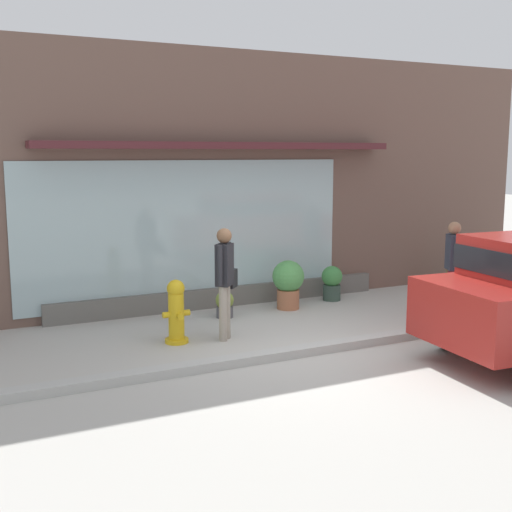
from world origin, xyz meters
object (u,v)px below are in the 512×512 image
at_px(potted_plant_low_front, 455,261).
at_px(potted_plant_window_right, 225,304).
at_px(pedestrian_passerby, 453,261).
at_px(potted_plant_near_hydrant, 332,282).
at_px(potted_plant_window_left, 288,282).
at_px(fire_hydrant, 176,311).
at_px(pedestrian_with_handbag, 225,275).

xyz_separation_m(potted_plant_low_front, potted_plant_window_right, (-5.14, -0.01, -0.37)).
bearing_deg(pedestrian_passerby, potted_plant_near_hydrant, 59.41).
xyz_separation_m(potted_plant_window_left, potted_plant_near_hydrant, (1.08, 0.23, -0.14)).
relative_size(potted_plant_window_left, potted_plant_low_front, 0.70).
height_order(potted_plant_near_hydrant, potted_plant_window_right, potted_plant_near_hydrant).
xyz_separation_m(fire_hydrant, pedestrian_with_handbag, (0.72, -0.15, 0.50)).
distance_m(pedestrian_with_handbag, potted_plant_window_left, 2.26).
distance_m(pedestrian_passerby, potted_plant_low_front, 2.25).
distance_m(pedestrian_passerby, potted_plant_window_left, 2.87).
distance_m(fire_hydrant, potted_plant_near_hydrant, 3.84).
bearing_deg(pedestrian_with_handbag, potted_plant_near_hydrant, -18.98).
bearing_deg(potted_plant_window_right, potted_plant_low_front, 0.12).
height_order(pedestrian_with_handbag, potted_plant_near_hydrant, pedestrian_with_handbag).
height_order(pedestrian_with_handbag, pedestrian_passerby, pedestrian_with_handbag).
xyz_separation_m(potted_plant_window_left, potted_plant_low_front, (3.86, -0.06, 0.10)).
relative_size(potted_plant_window_left, potted_plant_window_right, 1.93).
bearing_deg(fire_hydrant, pedestrian_with_handbag, -11.78).
distance_m(pedestrian_with_handbag, potted_plant_window_right, 1.51).
bearing_deg(pedestrian_passerby, potted_plant_window_left, 80.67).
distance_m(fire_hydrant, pedestrian_passerby, 4.87).
height_order(pedestrian_passerby, potted_plant_low_front, pedestrian_passerby).
distance_m(potted_plant_window_left, potted_plant_low_front, 3.86).
distance_m(potted_plant_low_front, potted_plant_window_right, 5.15).
bearing_deg(potted_plant_window_left, potted_plant_low_front, -0.96).
bearing_deg(potted_plant_window_right, pedestrian_passerby, -23.71).
bearing_deg(fire_hydrant, potted_plant_near_hydrant, 20.83).
relative_size(potted_plant_low_front, potted_plant_window_right, 2.74).
xyz_separation_m(fire_hydrant, potted_plant_low_front, (6.37, 1.07, 0.12)).
relative_size(pedestrian_with_handbag, pedestrian_passerby, 1.04).
distance_m(potted_plant_window_left, potted_plant_near_hydrant, 1.11).
xyz_separation_m(pedestrian_with_handbag, potted_plant_near_hydrant, (2.87, 1.52, -0.63)).
bearing_deg(potted_plant_window_left, pedestrian_passerby, -35.55).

